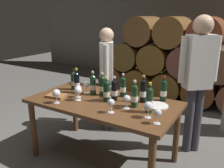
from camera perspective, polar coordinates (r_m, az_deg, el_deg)
The scene contains 28 objects.
ground_plane at distance 3.03m, azimuth -2.06°, elevation -17.69°, with size 14.00×14.00×0.00m, color #66635E.
cellar_back_wall at distance 6.45m, azimuth 19.25°, elevation 12.88°, with size 10.00×0.24×2.80m, color gray.
barrel_stack at distance 4.98m, azimuth 14.51°, elevation 4.97°, with size 3.12×0.90×1.69m.
dining_table at distance 2.71m, azimuth -2.20°, elevation -5.92°, with size 1.70×0.90×0.76m.
wine_bottle_0 at distance 2.70m, azimuth 12.56°, elevation -1.51°, with size 0.07×0.07×0.29m.
wine_bottle_1 at distance 2.47m, azimuth 5.54°, elevation -2.83°, with size 0.07×0.07×0.30m.
wine_bottle_2 at distance 2.82m, azimuth -2.41°, elevation -0.39°, with size 0.07×0.07×0.29m.
wine_bottle_3 at distance 2.95m, azimuth -8.65°, elevation 0.42°, with size 0.07×0.07×0.32m.
wine_bottle_4 at distance 2.62m, azimuth 7.67°, elevation -1.62°, with size 0.07×0.07×0.31m.
wine_bottle_5 at distance 3.09m, azimuth -9.40°, elevation 0.82°, with size 0.07×0.07×0.28m.
wine_bottle_6 at distance 2.61m, azimuth -1.40°, elevation -1.75°, with size 0.07×0.07×0.29m.
wine_bottle_7 at distance 2.65m, azimuth 0.58°, elevation -1.48°, with size 0.07×0.07×0.29m.
wine_bottle_8 at distance 2.86m, azimuth -4.71°, elevation -0.12°, with size 0.07×0.07×0.30m.
wine_bottle_9 at distance 2.35m, azimuth 9.17°, elevation -3.84°, with size 0.07×0.07×0.31m.
wine_bottle_10 at distance 2.79m, azimuth 2.70°, elevation -0.62°, with size 0.07×0.07×0.28m.
wine_glass_0 at distance 2.75m, azimuth 0.10°, elevation -1.11°, with size 0.08×0.08×0.16m.
wine_glass_1 at distance 2.78m, azimuth -8.31°, elevation -1.20°, with size 0.08×0.08×0.15m.
wine_glass_2 at distance 2.42m, azimuth 3.66°, elevation -3.73°, with size 0.08×0.08×0.15m.
wine_glass_3 at distance 2.91m, azimuth -6.30°, elevation -0.24°, with size 0.08×0.08×0.15m.
wine_glass_4 at distance 2.32m, azimuth -0.23°, elevation -4.69°, with size 0.07×0.07×0.15m.
wine_glass_5 at distance 2.68m, azimuth -8.37°, elevation -1.69°, with size 0.09×0.09×0.16m.
wine_glass_6 at distance 2.64m, azimuth -13.53°, elevation -2.27°, with size 0.09×0.09×0.16m.
wine_glass_7 at distance 2.13m, azimuth 11.13°, elevation -7.05°, with size 0.07×0.07×0.15m.
wine_glass_8 at distance 2.23m, azimuth 8.91°, elevation -5.51°, with size 0.09×0.09×0.16m.
tasting_notebook at distance 2.88m, azimuth -13.49°, elevation -2.81°, with size 0.22×0.16×0.03m, color #936038.
serving_plate at distance 2.56m, azimuth 11.01°, elevation -5.26°, with size 0.24×0.24×0.01m, color white.
sommelier_presenting at distance 2.96m, azimuth 20.41°, elevation 2.58°, with size 0.39×0.35×1.72m.
taster_seated_left at distance 3.42m, azimuth -1.29°, elevation 3.29°, with size 0.31×0.44×1.54m.
Camera 1 is at (1.39, -2.09, 1.70)m, focal length 37.21 mm.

